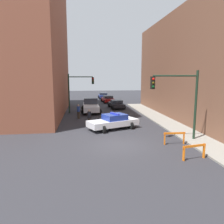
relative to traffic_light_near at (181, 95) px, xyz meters
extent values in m
plane|color=#2D2D33|center=(-4.73, -0.40, -3.53)|extent=(120.00, 120.00, 0.00)
cube|color=gray|center=(1.47, -0.40, -3.47)|extent=(2.40, 44.00, 0.12)
cube|color=brown|center=(-16.73, 13.60, 6.94)|extent=(14.00, 20.00, 20.93)
cylinder|color=black|center=(1.17, 0.01, -0.81)|extent=(0.18, 0.18, 5.20)
cylinder|color=black|center=(-0.53, 0.01, 1.39)|extent=(3.40, 0.12, 0.12)
cube|color=black|center=(-2.23, 0.01, 0.89)|extent=(0.30, 0.22, 0.90)
sphere|color=red|center=(-2.23, -0.14, 1.16)|extent=(0.18, 0.18, 0.18)
sphere|color=#4C3D0C|center=(-2.23, -0.14, 0.89)|extent=(0.18, 0.18, 0.18)
sphere|color=#0C4219|center=(-2.23, -0.14, 0.62)|extent=(0.18, 0.18, 0.18)
cylinder|color=black|center=(-9.13, 14.20, -0.93)|extent=(0.18, 0.18, 5.20)
cylinder|color=black|center=(-7.53, 14.20, 1.27)|extent=(3.20, 0.12, 0.12)
cube|color=black|center=(-5.93, 14.20, 0.77)|extent=(0.30, 0.22, 0.90)
sphere|color=red|center=(-5.93, 14.05, 1.04)|extent=(0.18, 0.18, 0.18)
sphere|color=#4C3D0C|center=(-5.93, 14.05, 0.77)|extent=(0.18, 0.18, 0.18)
sphere|color=#0C4219|center=(-5.93, 14.05, 0.50)|extent=(0.18, 0.18, 0.18)
cube|color=white|center=(-4.53, 4.37, -2.93)|extent=(5.05, 3.54, 0.55)
cube|color=navy|center=(-4.36, 4.45, -2.39)|extent=(2.45, 2.27, 0.52)
cylinder|color=black|center=(-5.54, 3.02, -3.20)|extent=(0.46, 0.69, 0.66)
cylinder|color=black|center=(-6.20, 4.58, -3.20)|extent=(0.46, 0.69, 0.66)
cylinder|color=black|center=(-2.86, 4.16, -3.20)|extent=(0.46, 0.69, 0.66)
cylinder|color=black|center=(-3.52, 5.73, -3.20)|extent=(0.46, 0.69, 0.66)
cube|color=#2633BF|center=(-4.36, 4.45, -2.07)|extent=(0.73, 1.35, 0.12)
cube|color=silver|center=(-6.25, 13.99, -2.78)|extent=(2.01, 5.41, 0.70)
cube|color=#2D333D|center=(-6.24, 15.07, -2.03)|extent=(1.84, 1.73, 0.80)
cylinder|color=black|center=(-7.16, 15.67, -3.13)|extent=(0.80, 0.26, 0.80)
cylinder|color=black|center=(-5.32, 15.67, -3.13)|extent=(0.80, 0.26, 0.80)
cylinder|color=black|center=(-7.17, 12.32, -3.13)|extent=(0.80, 0.26, 0.80)
cylinder|color=black|center=(-5.33, 12.32, -3.13)|extent=(0.80, 0.26, 0.80)
cube|color=black|center=(-2.22, 17.60, -2.96)|extent=(2.03, 4.39, 0.52)
cube|color=#232833|center=(-2.22, 17.42, -2.46)|extent=(1.68, 1.89, 0.48)
cylinder|color=black|center=(-3.12, 18.88, -3.22)|extent=(0.63, 0.25, 0.62)
cylinder|color=black|center=(-1.47, 18.97, -3.22)|extent=(0.63, 0.25, 0.62)
cylinder|color=black|center=(-2.98, 16.22, -3.22)|extent=(0.63, 0.25, 0.62)
cylinder|color=black|center=(-1.33, 16.31, -3.22)|extent=(0.63, 0.25, 0.62)
cube|color=maroon|center=(-2.72, 25.11, -2.96)|extent=(2.17, 4.44, 0.52)
cube|color=#232833|center=(-2.70, 24.93, -2.46)|extent=(1.74, 1.94, 0.48)
cylinder|color=black|center=(-3.66, 26.36, -3.22)|extent=(0.64, 0.27, 0.62)
cylinder|color=black|center=(-2.01, 26.51, -3.22)|extent=(0.64, 0.27, 0.62)
cylinder|color=black|center=(-3.42, 23.70, -3.22)|extent=(0.64, 0.27, 0.62)
cylinder|color=black|center=(-1.77, 23.85, -3.22)|extent=(0.64, 0.27, 0.62)
cube|color=navy|center=(-2.93, 32.29, -2.96)|extent=(1.81, 4.31, 0.52)
cube|color=#232833|center=(-2.93, 32.12, -2.46)|extent=(1.59, 1.81, 0.48)
cylinder|color=black|center=(-3.75, 33.63, -3.22)|extent=(0.62, 0.22, 0.62)
cylinder|color=black|center=(-2.10, 33.62, -3.22)|extent=(0.62, 0.22, 0.62)
cylinder|color=black|center=(-3.76, 30.96, -3.22)|extent=(0.62, 0.22, 0.62)
cylinder|color=black|center=(-2.10, 30.96, -3.22)|extent=(0.62, 0.22, 0.62)
cylinder|color=#382D23|center=(-6.68, 5.90, -3.12)|extent=(0.39, 0.39, 0.82)
cylinder|color=black|center=(-6.68, 5.90, -2.40)|extent=(0.50, 0.50, 0.62)
sphere|color=tan|center=(-6.68, 5.90, -1.98)|extent=(0.30, 0.30, 0.22)
cylinder|color=#382D23|center=(-7.82, 9.97, -3.12)|extent=(0.34, 0.34, 0.82)
cylinder|color=navy|center=(-7.82, 9.97, -2.40)|extent=(0.44, 0.44, 0.62)
sphere|color=tan|center=(-7.82, 9.97, -1.98)|extent=(0.27, 0.27, 0.22)
cube|color=orange|center=(-0.77, -3.72, -2.70)|extent=(1.58, 0.36, 0.14)
cube|color=orange|center=(-1.48, -3.86, -3.08)|extent=(0.08, 0.17, 0.90)
cube|color=orange|center=(-0.07, -3.58, -3.08)|extent=(0.08, 0.17, 0.90)
cube|color=orange|center=(-0.74, -0.79, -2.70)|extent=(1.60, 0.09, 0.14)
cube|color=orange|center=(-1.46, -0.78, -3.08)|extent=(0.05, 0.16, 0.90)
cube|color=orange|center=(-0.02, -0.81, -3.08)|extent=(0.05, 0.16, 0.90)
camera|label=1|loc=(-7.19, -15.33, 1.36)|focal=35.00mm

